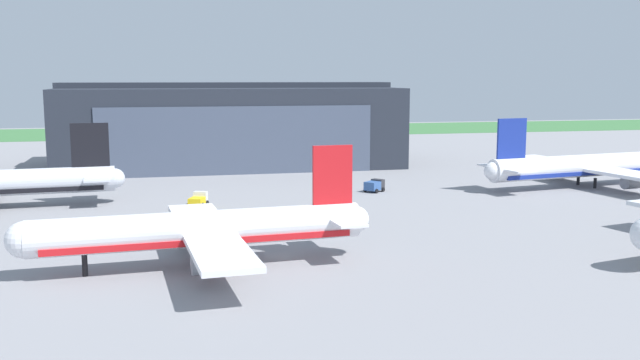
{
  "coord_description": "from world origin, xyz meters",
  "views": [
    {
      "loc": [
        -13.08,
        -74.38,
        19.9
      ],
      "look_at": [
        8.12,
        18.53,
        5.88
      ],
      "focal_mm": 39.4,
      "sensor_mm": 36.0,
      "label": 1
    }
  ],
  "objects_px": {
    "maintenance_hangar": "(229,126)",
    "ops_van": "(198,200)",
    "airliner_far_right": "(595,166)",
    "airliner_near_left": "(201,230)",
    "pushback_tractor": "(374,185)"
  },
  "relations": [
    {
      "from": "pushback_tractor",
      "to": "airliner_near_left",
      "type": "bearing_deg",
      "value": -127.05
    },
    {
      "from": "airliner_far_right",
      "to": "ops_van",
      "type": "relative_size",
      "value": 11.55
    },
    {
      "from": "maintenance_hangar",
      "to": "ops_van",
      "type": "relative_size",
      "value": 17.93
    },
    {
      "from": "airliner_far_right",
      "to": "pushback_tractor",
      "type": "xyz_separation_m",
      "value": [
        -41.4,
        2.67,
        -2.59
      ]
    },
    {
      "from": "airliner_near_left",
      "to": "ops_van",
      "type": "bearing_deg",
      "value": 87.42
    },
    {
      "from": "ops_van",
      "to": "airliner_near_left",
      "type": "bearing_deg",
      "value": -92.58
    },
    {
      "from": "maintenance_hangar",
      "to": "airliner_near_left",
      "type": "height_order",
      "value": "maintenance_hangar"
    },
    {
      "from": "pushback_tractor",
      "to": "maintenance_hangar",
      "type": "bearing_deg",
      "value": 115.18
    },
    {
      "from": "airliner_near_left",
      "to": "ops_van",
      "type": "xyz_separation_m",
      "value": [
        1.6,
        35.52,
        -2.91
      ]
    },
    {
      "from": "airliner_near_left",
      "to": "pushback_tractor",
      "type": "xyz_separation_m",
      "value": [
        32.41,
        42.93,
        -2.83
      ]
    },
    {
      "from": "ops_van",
      "to": "pushback_tractor",
      "type": "xyz_separation_m",
      "value": [
        30.81,
        7.4,
        0.08
      ]
    },
    {
      "from": "pushback_tractor",
      "to": "ops_van",
      "type": "bearing_deg",
      "value": -166.49
    },
    {
      "from": "airliner_far_right",
      "to": "pushback_tractor",
      "type": "height_order",
      "value": "airliner_far_right"
    },
    {
      "from": "ops_van",
      "to": "pushback_tractor",
      "type": "bearing_deg",
      "value": 13.51
    },
    {
      "from": "airliner_near_left",
      "to": "maintenance_hangar",
      "type": "bearing_deg",
      "value": 82.42
    }
  ]
}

